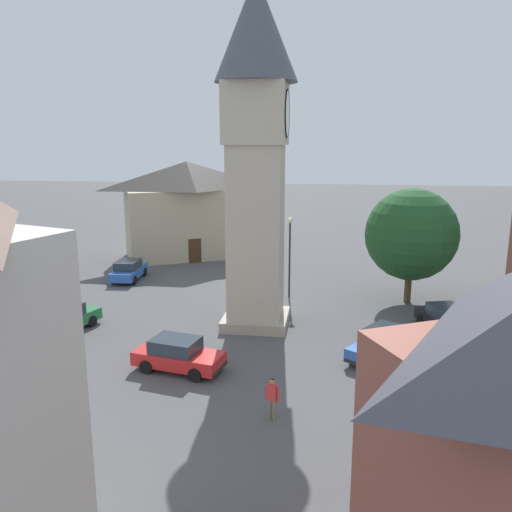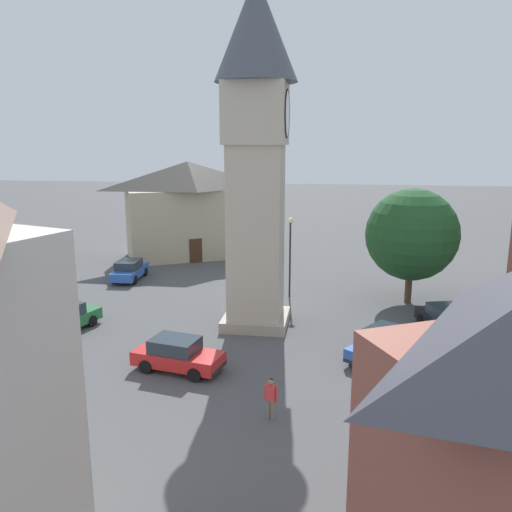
{
  "view_description": "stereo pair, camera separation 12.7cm",
  "coord_description": "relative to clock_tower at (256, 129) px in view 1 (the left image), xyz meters",
  "views": [
    {
      "loc": [
        -28.05,
        -4.02,
        10.37
      ],
      "look_at": [
        0.0,
        0.0,
        4.05
      ],
      "focal_mm": 36.4,
      "sensor_mm": 36.0,
      "label": 1
    },
    {
      "loc": [
        -28.03,
        -4.15,
        10.37
      ],
      "look_at": [
        0.0,
        0.0,
        4.05
      ],
      "focal_mm": 36.4,
      "sensor_mm": 36.0,
      "label": 2
    }
  ],
  "objects": [
    {
      "name": "lamp_post",
      "position": [
        5.64,
        -1.46,
        -7.36
      ],
      "size": [
        0.36,
        0.36,
        5.44
      ],
      "color": "black",
      "rests_on": "ground"
    },
    {
      "name": "road_sign",
      "position": [
        8.01,
        0.17,
        -9.06
      ],
      "size": [
        0.6,
        0.07,
        2.8
      ],
      "color": "gray",
      "rests_on": "ground"
    },
    {
      "name": "ground_plane",
      "position": [
        -0.0,
        -0.0,
        -10.96
      ],
      "size": [
        200.0,
        200.0,
        0.0
      ],
      "primitive_type": "plane",
      "color": "#4C4C4F"
    },
    {
      "name": "tree",
      "position": [
        5.6,
        -9.22,
        -6.45
      ],
      "size": [
        5.88,
        5.88,
        7.46
      ],
      "color": "brown",
      "rests_on": "ground"
    },
    {
      "name": "car_silver_kerb",
      "position": [
        -6.54,
        2.69,
        -10.2
      ],
      "size": [
        2.5,
        4.39,
        1.53
      ],
      "color": "red",
      "rests_on": "ground"
    },
    {
      "name": "car_white_side",
      "position": [
        -2.63,
        10.36,
        -10.2
      ],
      "size": [
        4.44,
        2.85,
        1.53
      ],
      "color": "#236B38",
      "rests_on": "ground"
    },
    {
      "name": "building_shop_left",
      "position": [
        17.02,
        8.66,
        -6.59
      ],
      "size": [
        10.08,
        12.55,
        8.58
      ],
      "color": "tan",
      "rests_on": "ground"
    },
    {
      "name": "pedestrian",
      "position": [
        -10.26,
        -2.09,
        -9.95
      ],
      "size": [
        0.32,
        0.54,
        1.69
      ],
      "color": "#706656",
      "rests_on": "ground"
    },
    {
      "name": "car_black_far",
      "position": [
        -3.88,
        -6.76,
        -10.2
      ],
      "size": [
        4.35,
        3.73,
        1.53
      ],
      "color": "#2D5BB7",
      "rests_on": "ground"
    },
    {
      "name": "clock_tower",
      "position": [
        0.0,
        0.0,
        0.0
      ],
      "size": [
        4.38,
        4.38,
        18.83
      ],
      "color": "#A59C89",
      "rests_on": "ground"
    },
    {
      "name": "car_blue_kerb",
      "position": [
        0.21,
        -10.51,
        -10.2
      ],
      "size": [
        4.44,
        2.8,
        1.53
      ],
      "color": "black",
      "rests_on": "ground"
    },
    {
      "name": "car_red_corner",
      "position": [
        8.36,
        10.97,
        -10.2
      ],
      "size": [
        4.2,
        1.96,
        1.53
      ],
      "color": "#2D5BB7",
      "rests_on": "ground"
    }
  ]
}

